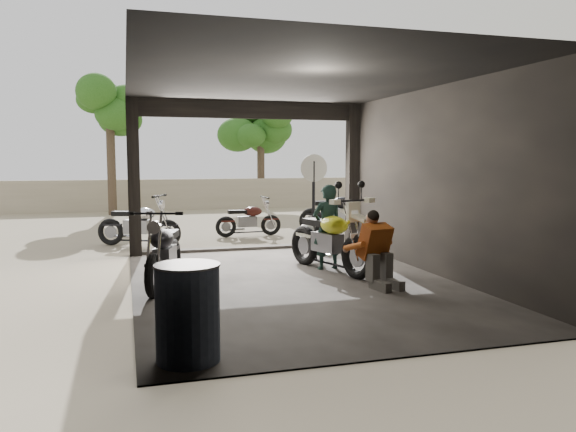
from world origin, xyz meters
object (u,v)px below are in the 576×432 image
outside_bike_b (249,217)px  helmet (307,230)px  outside_bike_a (139,221)px  mechanic (380,251)px  left_bike (164,248)px  rider (327,227)px  main_bike (329,234)px  stool (308,240)px  sign_post (314,182)px  oil_drum (188,314)px  outside_bike_c (338,209)px

outside_bike_b → helmet: (0.40, -3.58, 0.08)m
outside_bike_a → mechanic: size_ratio=1.51×
left_bike → rider: size_ratio=1.18×
mechanic → main_bike: bearing=90.4°
main_bike → mechanic: size_ratio=1.74×
rider → helmet: (-0.02, 1.11, -0.17)m
mechanic → helmet: bearing=84.3°
stool → outside_bike_b: bearing=96.5°
left_bike → rider: bearing=27.5°
outside_bike_a → sign_post: 4.42m
rider → oil_drum: 4.92m
main_bike → oil_drum: size_ratio=2.08×
rider → helmet: size_ratio=5.16×
outside_bike_a → sign_post: bearing=-59.7°
rider → main_bike: bearing=74.0°
stool → oil_drum: bearing=-119.8°
outside_bike_c → helmet: (-2.09, -3.66, -0.05)m
outside_bike_b → left_bike: bearing=151.7°
outside_bike_a → stool: size_ratio=3.80×
helmet → mechanic: bearing=-95.5°
outside_bike_b → main_bike: bearing=-178.6°
left_bike → outside_bike_c: bearing=63.4°
outside_bike_a → outside_bike_b: size_ratio=1.16×
rider → stool: 1.14m
left_bike → stool: bearing=46.1°
outside_bike_b → outside_bike_c: outside_bike_c is taller
main_bike → mechanic: bearing=-95.1°
mechanic → sign_post: bearing=69.4°
main_bike → stool: 1.30m
main_bike → stool: (0.02, 1.27, -0.29)m
stool → mechanic: bearing=-83.9°
outside_bike_c → stool: (-2.08, -3.69, -0.25)m
helmet → oil_drum: bearing=-131.2°
left_bike → helmet: left_bike is taller
helmet → oil_drum: oil_drum is taller
outside_bike_a → stool: 4.17m
outside_bike_a → helmet: (3.15, -2.69, 0.00)m
left_bike → outside_bike_a: bearing=109.9°
outside_bike_a → mechanic: 6.39m
outside_bike_c → rider: size_ratio=1.23×
oil_drum → mechanic: bearing=36.9°
left_bike → outside_bike_a: 4.38m
helmet → sign_post: size_ratio=0.14×
main_bike → outside_bike_b: size_ratio=1.34×
oil_drum → helmet: bearing=60.5°
outside_bike_c → mechanic: bearing=167.9°
left_bike → rider: (2.90, 0.57, 0.15)m
main_bike → outside_bike_a: main_bike is taller
stool → oil_drum: size_ratio=0.47×
stool → sign_post: size_ratio=0.22×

